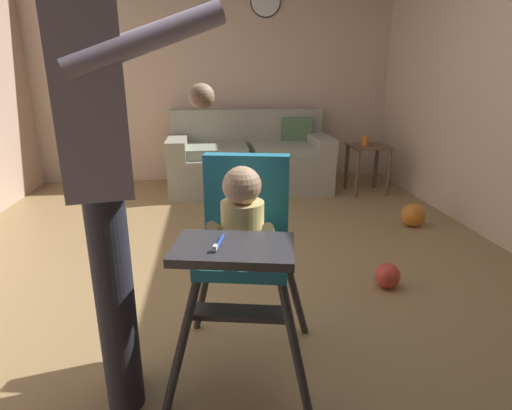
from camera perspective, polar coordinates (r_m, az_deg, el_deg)
name	(u,v)px	position (r m, az deg, el deg)	size (l,w,h in m)	color
ground	(229,288)	(2.69, -3.69, -11.40)	(5.74, 6.99, 0.10)	#9A7C51
wall_far	(215,61)	(5.07, -5.69, 19.10)	(4.94, 0.06, 2.76)	beige
couch	(249,159)	(4.66, -0.91, 6.36)	(1.75, 0.86, 0.86)	gray
high_chair	(243,233)	(1.67, -1.76, -3.82)	(0.70, 0.80, 0.94)	#363539
adult_standing	(102,167)	(1.52, -20.41, 4.92)	(0.58, 0.50, 1.67)	#282833
toy_ball	(413,215)	(3.77, 20.82, -1.27)	(0.20, 0.20, 0.20)	orange
toy_ball_second	(388,276)	(2.68, 17.68, -9.25)	(0.15, 0.15, 0.15)	#D13D33
side_table	(368,158)	(4.63, 15.16, 6.26)	(0.40, 0.40, 0.52)	brown
sippy_cup	(365,141)	(4.58, 14.81, 8.59)	(0.07, 0.07, 0.10)	orange
wall_clock	(265,1)	(5.12, 1.31, 26.27)	(0.34, 0.04, 0.34)	white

